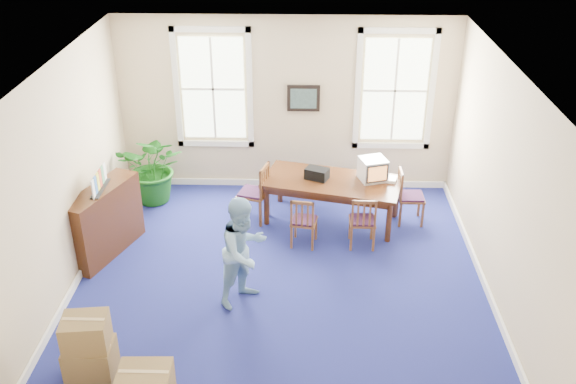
{
  "coord_description": "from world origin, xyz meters",
  "views": [
    {
      "loc": [
        0.33,
        -7.57,
        5.59
      ],
      "look_at": [
        0.1,
        0.6,
        1.25
      ],
      "focal_mm": 40.0,
      "sensor_mm": 36.0,
      "label": 1
    }
  ],
  "objects_px": {
    "crt_tv": "(373,169)",
    "man": "(244,251)",
    "potted_plant": "(154,167)",
    "cardboard_boxes": "(109,340)",
    "chair_near_left": "(304,220)",
    "conference_table": "(332,200)",
    "credenza": "(104,221)"
  },
  "relations": [
    {
      "from": "conference_table",
      "to": "potted_plant",
      "type": "xyz_separation_m",
      "value": [
        -3.13,
        0.63,
        0.28
      ]
    },
    {
      "from": "conference_table",
      "to": "chair_near_left",
      "type": "height_order",
      "value": "chair_near_left"
    },
    {
      "from": "man",
      "to": "potted_plant",
      "type": "height_order",
      "value": "man"
    },
    {
      "from": "man",
      "to": "crt_tv",
      "type": "bearing_deg",
      "value": 0.9
    },
    {
      "from": "cardboard_boxes",
      "to": "man",
      "type": "bearing_deg",
      "value": 43.01
    },
    {
      "from": "credenza",
      "to": "cardboard_boxes",
      "type": "height_order",
      "value": "credenza"
    },
    {
      "from": "cardboard_boxes",
      "to": "credenza",
      "type": "bearing_deg",
      "value": 106.73
    },
    {
      "from": "credenza",
      "to": "man",
      "type": "bearing_deg",
      "value": -5.91
    },
    {
      "from": "man",
      "to": "cardboard_boxes",
      "type": "height_order",
      "value": "man"
    },
    {
      "from": "chair_near_left",
      "to": "cardboard_boxes",
      "type": "relative_size",
      "value": 0.57
    },
    {
      "from": "conference_table",
      "to": "crt_tv",
      "type": "distance_m",
      "value": 0.88
    },
    {
      "from": "man",
      "to": "potted_plant",
      "type": "xyz_separation_m",
      "value": [
        -1.86,
        2.87,
        -0.14
      ]
    },
    {
      "from": "crt_tv",
      "to": "cardboard_boxes",
      "type": "relative_size",
      "value": 0.29
    },
    {
      "from": "chair_near_left",
      "to": "man",
      "type": "bearing_deg",
      "value": 70.96
    },
    {
      "from": "crt_tv",
      "to": "potted_plant",
      "type": "xyz_separation_m",
      "value": [
        -3.79,
        0.58,
        -0.3
      ]
    },
    {
      "from": "crt_tv",
      "to": "credenza",
      "type": "relative_size",
      "value": 0.31
    },
    {
      "from": "conference_table",
      "to": "chair_near_left",
      "type": "xyz_separation_m",
      "value": [
        -0.46,
        -0.77,
        0.05
      ]
    },
    {
      "from": "crt_tv",
      "to": "chair_near_left",
      "type": "xyz_separation_m",
      "value": [
        -1.13,
        -0.82,
        -0.52
      ]
    },
    {
      "from": "chair_near_left",
      "to": "man",
      "type": "height_order",
      "value": "man"
    },
    {
      "from": "chair_near_left",
      "to": "potted_plant",
      "type": "height_order",
      "value": "potted_plant"
    },
    {
      "from": "chair_near_left",
      "to": "man",
      "type": "relative_size",
      "value": 0.55
    },
    {
      "from": "man",
      "to": "potted_plant",
      "type": "relative_size",
      "value": 1.21
    },
    {
      "from": "chair_near_left",
      "to": "potted_plant",
      "type": "bearing_deg",
      "value": -17.83
    },
    {
      "from": "crt_tv",
      "to": "cardboard_boxes",
      "type": "xyz_separation_m",
      "value": [
        -3.45,
        -3.7,
        -0.52
      ]
    },
    {
      "from": "credenza",
      "to": "cardboard_boxes",
      "type": "bearing_deg",
      "value": -52.48
    },
    {
      "from": "crt_tv",
      "to": "man",
      "type": "bearing_deg",
      "value": -147.42
    },
    {
      "from": "man",
      "to": "credenza",
      "type": "relative_size",
      "value": 1.11
    },
    {
      "from": "conference_table",
      "to": "cardboard_boxes",
      "type": "bearing_deg",
      "value": -113.49
    },
    {
      "from": "cardboard_boxes",
      "to": "chair_near_left",
      "type": "bearing_deg",
      "value": 51.12
    },
    {
      "from": "crt_tv",
      "to": "credenza",
      "type": "bearing_deg",
      "value": 177.99
    },
    {
      "from": "chair_near_left",
      "to": "cardboard_boxes",
      "type": "distance_m",
      "value": 3.7
    },
    {
      "from": "man",
      "to": "credenza",
      "type": "height_order",
      "value": "man"
    }
  ]
}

